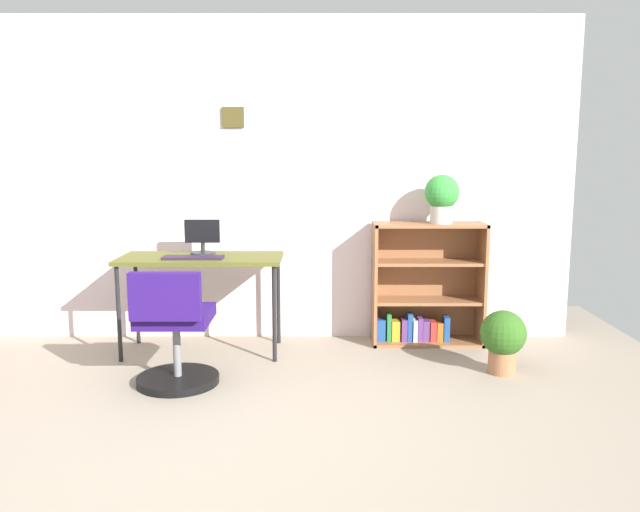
# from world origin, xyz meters

# --- Properties ---
(ground_plane) EXTENTS (6.24, 6.24, 0.00)m
(ground_plane) POSITION_xyz_m (0.00, 0.00, 0.00)
(ground_plane) COLOR gray
(wall_back) EXTENTS (5.20, 0.12, 2.48)m
(wall_back) POSITION_xyz_m (-0.00, 2.15, 1.24)
(wall_back) COLOR silver
(wall_back) RESTS_ON ground_plane
(desk) EXTENTS (1.17, 0.52, 0.72)m
(desk) POSITION_xyz_m (-0.23, 1.70, 0.66)
(desk) COLOR #50511D
(desk) RESTS_ON ground_plane
(monitor) EXTENTS (0.26, 0.18, 0.26)m
(monitor) POSITION_xyz_m (-0.24, 1.81, 0.84)
(monitor) COLOR #262628
(monitor) RESTS_ON desk
(keyboard) EXTENTS (0.43, 0.13, 0.02)m
(keyboard) POSITION_xyz_m (-0.27, 1.59, 0.72)
(keyboard) COLOR #281C34
(keyboard) RESTS_ON desk
(office_chair) EXTENTS (0.52, 0.55, 0.77)m
(office_chair) POSITION_xyz_m (-0.28, 0.98, 0.33)
(office_chair) COLOR black
(office_chair) RESTS_ON ground_plane
(bookshelf_low) EXTENTS (0.84, 0.30, 0.93)m
(bookshelf_low) POSITION_xyz_m (1.44, 1.96, 0.42)
(bookshelf_low) COLOR #8F5C39
(bookshelf_low) RESTS_ON ground_plane
(potted_plant_on_shelf) EXTENTS (0.26, 0.26, 0.36)m
(potted_plant_on_shelf) POSITION_xyz_m (1.54, 1.90, 1.14)
(potted_plant_on_shelf) COLOR #B7B2A8
(potted_plant_on_shelf) RESTS_ON bookshelf_low
(potted_plant_floor) EXTENTS (0.30, 0.30, 0.43)m
(potted_plant_floor) POSITION_xyz_m (1.84, 1.23, 0.24)
(potted_plant_floor) COLOR #9E6642
(potted_plant_floor) RESTS_ON ground_plane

